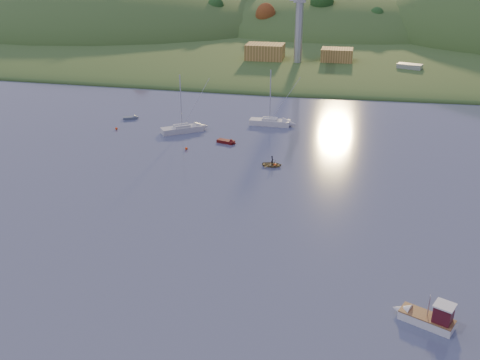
% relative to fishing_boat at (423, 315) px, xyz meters
% --- Properties ---
extents(ground, '(500.00, 500.00, 0.00)m').
position_rel_fishing_boat_xyz_m(ground, '(-25.27, -8.10, -0.82)').
color(ground, '#343956').
rests_on(ground, ground).
extents(far_shore, '(620.00, 220.00, 1.50)m').
position_rel_fishing_boat_xyz_m(far_shore, '(-25.27, 221.90, -0.82)').
color(far_shore, '#305020').
rests_on(far_shore, ground).
extents(shore_slope, '(640.00, 150.00, 7.00)m').
position_rel_fishing_boat_xyz_m(shore_slope, '(-25.27, 156.90, -0.82)').
color(shore_slope, '#305020').
rests_on(shore_slope, ground).
extents(hill_left, '(170.00, 140.00, 44.00)m').
position_rel_fishing_boat_xyz_m(hill_left, '(-115.27, 191.90, -0.82)').
color(hill_left, '#305020').
rests_on(hill_left, ground).
extents(hill_center, '(140.00, 120.00, 36.00)m').
position_rel_fishing_boat_xyz_m(hill_center, '(-15.27, 201.90, -0.82)').
color(hill_center, '#305020').
rests_on(hill_center, ground).
extents(hillside_trees, '(280.00, 50.00, 32.00)m').
position_rel_fishing_boat_xyz_m(hillside_trees, '(-25.27, 176.90, -0.82)').
color(hillside_trees, '#1B4D1D').
rests_on(hillside_trees, ground).
extents(wharf, '(42.00, 16.00, 2.40)m').
position_rel_fishing_boat_xyz_m(wharf, '(-20.27, 113.90, 0.38)').
color(wharf, slate).
rests_on(wharf, ground).
extents(shed_west, '(11.00, 8.00, 4.80)m').
position_rel_fishing_boat_xyz_m(shed_west, '(-33.27, 114.90, 3.98)').
color(shed_west, olive).
rests_on(shed_west, wharf).
extents(shed_east, '(9.00, 7.00, 4.00)m').
position_rel_fishing_boat_xyz_m(shed_east, '(-12.27, 115.90, 3.58)').
color(shed_east, olive).
rests_on(shed_east, wharf).
extents(dock_crane, '(3.20, 28.00, 20.30)m').
position_rel_fishing_boat_xyz_m(dock_crane, '(-23.27, 110.30, 16.36)').
color(dock_crane, '#B7B7BC').
rests_on(dock_crane, wharf).
extents(fishing_boat, '(6.00, 4.10, 3.69)m').
position_rel_fishing_boat_xyz_m(fishing_boat, '(0.00, 0.00, 0.00)').
color(fishing_boat, white).
rests_on(fishing_boat, ground).
extents(sailboat_near, '(7.99, 6.59, 11.18)m').
position_rel_fishing_boat_xyz_m(sailboat_near, '(-39.26, 50.91, -0.09)').
color(sailboat_near, silver).
rests_on(sailboat_near, ground).
extents(sailboat_far, '(8.06, 2.48, 11.15)m').
position_rel_fishing_boat_xyz_m(sailboat_far, '(-23.35, 58.86, -0.09)').
color(sailboat_far, silver).
rests_on(sailboat_far, ground).
extents(canoe, '(3.23, 2.31, 0.67)m').
position_rel_fishing_boat_xyz_m(canoe, '(-19.60, 36.64, -0.48)').
color(canoe, '#9E8B57').
rests_on(canoe, ground).
extents(paddler, '(0.37, 0.57, 1.56)m').
position_rel_fishing_boat_xyz_m(paddler, '(-19.60, 36.64, -0.04)').
color(paddler, black).
rests_on(paddler, ground).
extents(red_tender, '(3.99, 2.34, 1.29)m').
position_rel_fishing_boat_xyz_m(red_tender, '(-28.88, 46.27, -0.55)').
color(red_tender, '#4F0B0B').
rests_on(red_tender, ground).
extents(grey_dinghy, '(3.47, 2.57, 1.22)m').
position_rel_fishing_boat_xyz_m(grey_dinghy, '(-52.00, 57.48, -0.57)').
color(grey_dinghy, slate).
rests_on(grey_dinghy, ground).
extents(work_vessel, '(15.98, 9.85, 3.87)m').
position_rel_fishing_boat_xyz_m(work_vessel, '(7.80, 109.90, 0.56)').
color(work_vessel, slate).
rests_on(work_vessel, ground).
extents(buoy_0, '(0.50, 0.50, 0.50)m').
position_rel_fishing_boat_xyz_m(buoy_0, '(-19.14, 36.60, -0.57)').
color(buoy_0, '#F53E0C').
rests_on(buoy_0, ground).
extents(buoy_1, '(0.50, 0.50, 0.50)m').
position_rel_fishing_boat_xyz_m(buoy_1, '(-52.39, 49.83, -0.57)').
color(buoy_1, '#F53E0C').
rests_on(buoy_1, ground).
extents(buoy_2, '(0.50, 0.50, 0.50)m').
position_rel_fishing_boat_xyz_m(buoy_2, '(-35.57, 41.45, -0.57)').
color(buoy_2, '#F53E0C').
rests_on(buoy_2, ground).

